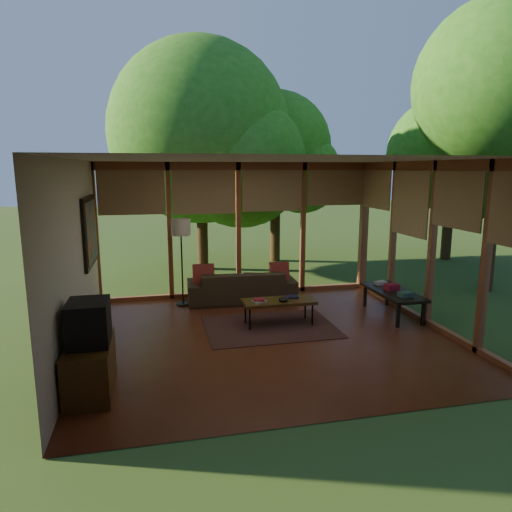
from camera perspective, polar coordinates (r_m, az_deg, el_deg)
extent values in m
plane|color=brown|center=(7.21, 1.61, -10.03)|extent=(5.50, 5.50, 0.00)
plane|color=white|center=(6.74, 1.74, 11.95)|extent=(5.50, 5.50, 0.00)
cube|color=beige|center=(6.72, -21.68, -0.39)|extent=(0.04, 5.00, 2.70)
cube|color=beige|center=(4.53, 9.64, -4.94)|extent=(5.50, 0.04, 2.70)
cube|color=#95502E|center=(9.26, -2.21, 3.28)|extent=(5.50, 0.12, 2.70)
cube|color=#95502E|center=(7.98, 21.16, 1.33)|extent=(0.12, 5.00, 2.70)
plane|color=#33501E|center=(17.65, 20.65, 1.76)|extent=(40.00, 40.00, 0.00)
cylinder|color=#3E2A16|center=(11.82, -6.89, 9.11)|extent=(0.28, 0.28, 4.45)
sphere|color=#225E15|center=(11.85, -7.03, 15.10)|extent=(4.51, 4.51, 4.51)
cylinder|color=#3E2A16|center=(12.85, 2.35, 8.34)|extent=(0.28, 0.28, 4.01)
sphere|color=#225E15|center=(12.85, 2.39, 13.31)|extent=(3.08, 3.08, 3.08)
cylinder|color=#3E2A16|center=(10.65, 27.42, 10.43)|extent=(0.28, 0.28, 5.42)
sphere|color=#225E15|center=(10.78, 28.16, 18.43)|extent=(3.35, 3.35, 3.35)
cylinder|color=#3E2A16|center=(13.97, 22.35, 7.35)|extent=(0.28, 0.28, 3.82)
sphere|color=#225E15|center=(13.96, 22.67, 11.69)|extent=(3.22, 3.22, 3.22)
cube|color=brown|center=(7.60, 1.78, -8.87)|extent=(2.11, 1.50, 0.01)
imported|color=#3C2E1E|center=(8.97, -1.80, -3.76)|extent=(2.14, 0.93, 0.61)
cube|color=maroon|center=(8.75, -6.58, -2.36)|extent=(0.40, 0.21, 0.42)
cube|color=maroon|center=(9.03, 2.93, -1.96)|extent=(0.38, 0.20, 0.39)
cube|color=#ABA49B|center=(7.48, 0.37, -5.69)|extent=(0.25, 0.22, 0.03)
cube|color=maroon|center=(7.47, 0.37, -5.48)|extent=(0.19, 0.15, 0.03)
cube|color=#161731|center=(7.75, 4.49, -5.12)|extent=(0.22, 0.17, 0.03)
ellipsoid|color=black|center=(7.52, 3.44, -5.44)|extent=(0.16, 0.16, 0.07)
cube|color=#503515|center=(5.77, -20.02, -13.01)|extent=(0.50, 1.00, 0.60)
cube|color=black|center=(5.58, -20.18, -7.81)|extent=(0.45, 0.55, 0.50)
cube|color=#30544C|center=(8.08, 18.16, -4.58)|extent=(0.24, 0.19, 0.08)
cube|color=maroon|center=(8.45, 16.61, -3.73)|extent=(0.26, 0.21, 0.11)
cube|color=#ABA49B|center=(8.80, 15.33, -3.26)|extent=(0.24, 0.20, 0.06)
cylinder|color=black|center=(8.92, -9.09, -5.93)|extent=(0.26, 0.26, 0.03)
cylinder|color=black|center=(8.73, -9.24, -1.05)|extent=(0.03, 0.03, 1.52)
cylinder|color=beige|center=(8.61, -9.38, 3.58)|extent=(0.36, 0.36, 0.30)
cube|color=#503515|center=(7.62, 2.86, -5.70)|extent=(1.20, 0.50, 0.05)
cylinder|color=black|center=(7.40, -0.77, -7.94)|extent=(0.03, 0.03, 0.38)
cylinder|color=black|center=(7.68, 7.05, -7.31)|extent=(0.03, 0.03, 0.38)
cylinder|color=black|center=(7.73, -1.33, -7.10)|extent=(0.03, 0.03, 0.38)
cylinder|color=black|center=(8.00, 6.18, -6.54)|extent=(0.03, 0.03, 0.38)
cube|color=black|center=(8.43, 16.75, -4.32)|extent=(0.60, 1.40, 0.05)
cube|color=black|center=(7.88, 17.34, -7.15)|extent=(0.05, 0.05, 0.40)
cube|color=black|center=(8.12, 20.17, -6.80)|extent=(0.05, 0.05, 0.40)
cube|color=black|center=(8.89, 13.47, -4.91)|extent=(0.05, 0.05, 0.40)
cube|color=black|center=(9.10, 16.08, -4.67)|extent=(0.05, 0.05, 0.40)
cube|color=black|center=(8.05, -20.10, 2.92)|extent=(0.05, 1.35, 1.15)
cube|color=#185E6E|center=(8.05, -19.89, 2.93)|extent=(0.02, 1.20, 1.00)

